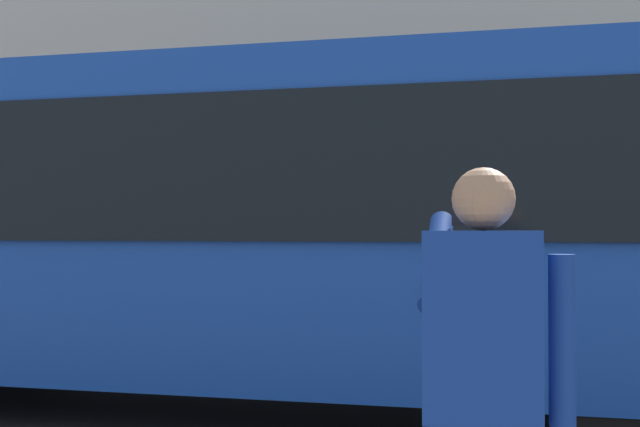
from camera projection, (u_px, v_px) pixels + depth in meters
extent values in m
plane|color=#2B2B2D|center=(524.00, 426.00, 6.96)|extent=(60.00, 60.00, 0.00)
cube|color=#1947AD|center=(260.00, 222.00, 7.41)|extent=(9.00, 2.50, 2.60)
cube|color=black|center=(207.00, 167.00, 6.20)|extent=(7.60, 0.06, 1.10)
cylinder|color=black|center=(31.00, 333.00, 9.18)|extent=(1.00, 0.28, 1.00)
cylinder|color=black|center=(607.00, 353.00, 7.73)|extent=(1.00, 0.28, 1.00)
cylinder|color=black|center=(636.00, 399.00, 5.59)|extent=(1.00, 0.28, 1.00)
cube|color=navy|center=(484.00, 326.00, 2.90)|extent=(0.40, 0.24, 0.66)
sphere|color=#A87A5B|center=(483.00, 199.00, 2.90)|extent=(0.22, 0.22, 0.22)
cylinder|color=navy|center=(562.00, 340.00, 2.83)|extent=(0.09, 0.09, 0.58)
cylinder|color=navy|center=(436.00, 260.00, 3.10)|extent=(0.09, 0.48, 0.37)
cube|color=black|center=(461.00, 207.00, 3.22)|extent=(0.07, 0.01, 0.14)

